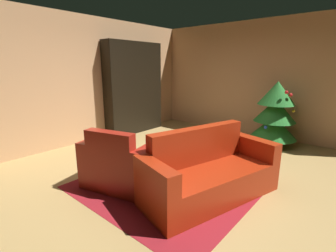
{
  "coord_description": "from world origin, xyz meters",
  "views": [
    {
      "loc": [
        2.28,
        -2.93,
        1.72
      ],
      "look_at": [
        -0.16,
        -0.07,
        0.78
      ],
      "focal_mm": 26.05,
      "sensor_mm": 36.0,
      "label": 1
    }
  ],
  "objects": [
    {
      "name": "couch_red",
      "position": [
        0.75,
        -0.3,
        0.31
      ],
      "size": [
        1.24,
        2.02,
        0.9
      ],
      "color": "#9A230D",
      "rests_on": "ground"
    },
    {
      "name": "wall_back",
      "position": [
        0.0,
        3.11,
        1.39
      ],
      "size": [
        5.52,
        0.06,
        2.78
      ],
      "primitive_type": "cube",
      "color": "tan",
      "rests_on": "ground"
    },
    {
      "name": "bookshelf_unit",
      "position": [
        -2.48,
        1.41,
        1.16
      ],
      "size": [
        0.36,
        1.67,
        2.3
      ],
      "color": "black",
      "rests_on": "ground"
    },
    {
      "name": "bottle_on_table",
      "position": [
        0.29,
        -0.18,
        0.5
      ],
      "size": [
        0.06,
        0.06,
        0.24
      ],
      "color": "#532922",
      "rests_on": "coffee_table"
    },
    {
      "name": "wall_left",
      "position": [
        -2.73,
        0.0,
        1.39
      ],
      "size": [
        0.06,
        6.28,
        2.78
      ],
      "primitive_type": "cube",
      "color": "tan",
      "rests_on": "ground"
    },
    {
      "name": "ground_plane",
      "position": [
        0.0,
        0.0,
        0.0
      ],
      "size": [
        7.39,
        7.39,
        0.0
      ],
      "primitive_type": "plane",
      "color": "#A7864E"
    },
    {
      "name": "decorated_tree",
      "position": [
        0.68,
        2.5,
        0.73
      ],
      "size": [
        0.97,
        0.97,
        1.4
      ],
      "color": "brown",
      "rests_on": "ground"
    },
    {
      "name": "area_rug",
      "position": [
        0.14,
        -0.37,
        0.0
      ],
      "size": [
        2.37,
        2.32,
        0.01
      ],
      "primitive_type": "cube",
      "color": "maroon",
      "rests_on": "ground"
    },
    {
      "name": "coffee_table",
      "position": [
        0.19,
        -0.32,
        0.37
      ],
      "size": [
        0.63,
        0.63,
        0.41
      ],
      "color": "black",
      "rests_on": "ground"
    },
    {
      "name": "armchair_red",
      "position": [
        -0.34,
        -0.88,
        0.32
      ],
      "size": [
        1.22,
        0.96,
        0.89
      ],
      "color": "maroon",
      "rests_on": "ground"
    },
    {
      "name": "book_stack_on_table",
      "position": [
        0.21,
        -0.34,
        0.47
      ],
      "size": [
        0.23,
        0.18,
        0.11
      ],
      "color": "gray",
      "rests_on": "coffee_table"
    }
  ]
}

